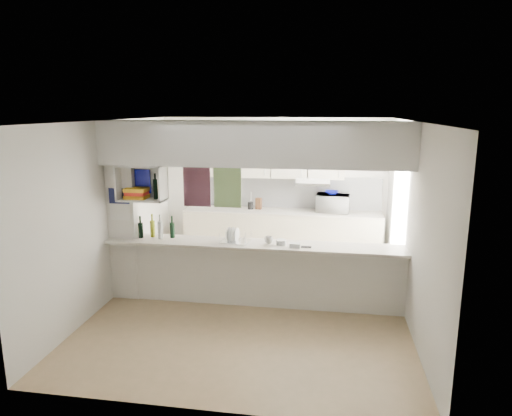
% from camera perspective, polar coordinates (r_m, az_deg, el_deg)
% --- Properties ---
extents(floor, '(4.80, 4.80, 0.00)m').
position_cam_1_polar(floor, '(6.71, -0.41, -11.93)').
color(floor, '#9D845B').
rests_on(floor, ground).
extents(ceiling, '(4.80, 4.80, 0.00)m').
position_cam_1_polar(ceiling, '(6.12, -0.44, 10.84)').
color(ceiling, white).
rests_on(ceiling, wall_back).
extents(wall_back, '(4.20, 0.00, 4.20)m').
position_cam_1_polar(wall_back, '(8.62, 2.19, 2.59)').
color(wall_back, silver).
rests_on(wall_back, floor).
extents(wall_left, '(0.00, 4.80, 4.80)m').
position_cam_1_polar(wall_left, '(6.94, -17.79, -0.40)').
color(wall_left, silver).
rests_on(wall_left, floor).
extents(wall_right, '(0.00, 4.80, 4.80)m').
position_cam_1_polar(wall_right, '(6.31, 18.76, -1.71)').
color(wall_right, silver).
rests_on(wall_right, floor).
extents(servery_partition, '(4.20, 0.50, 2.60)m').
position_cam_1_polar(servery_partition, '(6.25, -2.00, 2.19)').
color(servery_partition, silver).
rests_on(servery_partition, floor).
extents(cubby_shelf, '(0.65, 0.35, 0.50)m').
position_cam_1_polar(cubby_shelf, '(6.59, -14.11, 2.80)').
color(cubby_shelf, white).
rests_on(cubby_shelf, bulkhead).
extents(kitchen_run, '(3.60, 0.63, 2.24)m').
position_cam_1_polar(kitchen_run, '(8.44, 3.03, -0.92)').
color(kitchen_run, beige).
rests_on(kitchen_run, floor).
extents(microwave, '(0.62, 0.45, 0.32)m').
position_cam_1_polar(microwave, '(8.36, 9.60, 0.58)').
color(microwave, white).
rests_on(microwave, bench_top).
extents(bowl, '(0.25, 0.25, 0.06)m').
position_cam_1_polar(bowl, '(8.34, 9.45, 1.91)').
color(bowl, '#0C108A').
rests_on(bowl, microwave).
extents(dish_rack, '(0.44, 0.35, 0.21)m').
position_cam_1_polar(dish_rack, '(6.43, -2.62, -3.52)').
color(dish_rack, silver).
rests_on(dish_rack, breakfast_bar).
extents(cup, '(0.15, 0.15, 0.10)m').
position_cam_1_polar(cup, '(6.31, 1.59, -4.02)').
color(cup, white).
rests_on(cup, dish_rack).
extents(wine_bottles, '(0.52, 0.15, 0.36)m').
position_cam_1_polar(wine_bottles, '(6.77, -12.33, -2.60)').
color(wine_bottles, black).
rests_on(wine_bottles, breakfast_bar).
extents(plastic_tubs, '(0.49, 0.22, 0.07)m').
position_cam_1_polar(plastic_tubs, '(6.27, 3.91, -4.45)').
color(plastic_tubs, silver).
rests_on(plastic_tubs, breakfast_bar).
extents(utensil_jar, '(0.10, 0.10, 0.14)m').
position_cam_1_polar(utensil_jar, '(8.49, -0.70, 0.32)').
color(utensil_jar, black).
rests_on(utensil_jar, bench_top).
extents(knife_block, '(0.12, 0.10, 0.21)m').
position_cam_1_polar(knife_block, '(8.49, 0.33, 0.56)').
color(knife_block, '#4E2F1A').
rests_on(knife_block, bench_top).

